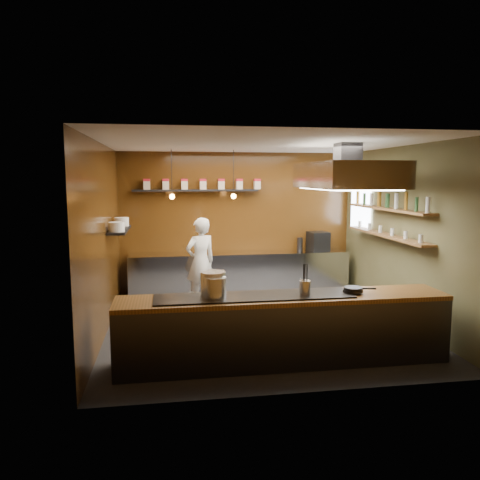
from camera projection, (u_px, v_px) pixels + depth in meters
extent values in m
plane|color=#232326|center=(260.00, 326.00, 7.85)|extent=(5.00, 5.00, 0.00)
plane|color=#331C09|center=(238.00, 223.00, 10.09)|extent=(5.00, 0.00, 5.00)
plane|color=#331C09|center=(103.00, 240.00, 7.26)|extent=(0.00, 5.00, 5.00)
plane|color=#4A492A|center=(403.00, 234.00, 8.03)|extent=(0.00, 5.00, 5.00)
plane|color=silver|center=(261.00, 144.00, 7.45)|extent=(5.00, 5.00, 0.00)
plane|color=white|center=(361.00, 205.00, 9.63)|extent=(0.00, 1.00, 1.00)
cube|color=silver|center=(240.00, 273.00, 9.91)|extent=(4.60, 0.65, 0.90)
cube|color=#38383D|center=(284.00, 332.00, 6.22)|extent=(4.40, 0.70, 0.86)
cube|color=brown|center=(284.00, 298.00, 6.16)|extent=(4.40, 0.72, 0.06)
cube|color=black|center=(254.00, 296.00, 6.09)|extent=(2.60, 0.55, 0.02)
cube|color=black|center=(196.00, 190.00, 9.73)|extent=(2.60, 0.26, 0.04)
cube|color=black|center=(120.00, 230.00, 8.26)|extent=(0.30, 1.40, 0.04)
cube|color=brown|center=(387.00, 209.00, 8.24)|extent=(0.26, 2.80, 0.04)
cube|color=brown|center=(386.00, 235.00, 8.31)|extent=(0.26, 2.80, 0.04)
cube|color=#38383D|center=(348.00, 153.00, 7.28)|extent=(0.35, 0.35, 0.30)
cube|color=silver|center=(347.00, 175.00, 7.32)|extent=(1.20, 2.00, 0.40)
cube|color=white|center=(347.00, 189.00, 7.35)|extent=(1.00, 1.80, 0.02)
cylinder|color=black|center=(172.00, 173.00, 8.96)|extent=(0.01, 0.01, 0.90)
sphere|color=orange|center=(172.00, 197.00, 9.02)|extent=(0.10, 0.10, 0.10)
cylinder|color=black|center=(234.00, 173.00, 9.14)|extent=(0.01, 0.01, 0.90)
sphere|color=orange|center=(234.00, 196.00, 9.20)|extent=(0.10, 0.10, 0.10)
cube|color=beige|center=(147.00, 185.00, 9.56)|extent=(0.13, 0.13, 0.17)
cube|color=#AC1527|center=(147.00, 180.00, 9.54)|extent=(0.13, 0.13, 0.05)
cube|color=beige|center=(166.00, 185.00, 9.62)|extent=(0.13, 0.13, 0.17)
cube|color=#AC1527|center=(166.00, 180.00, 9.60)|extent=(0.13, 0.13, 0.05)
cube|color=beige|center=(184.00, 185.00, 9.68)|extent=(0.13, 0.13, 0.17)
cube|color=#AC1527|center=(184.00, 180.00, 9.66)|extent=(0.13, 0.13, 0.05)
cube|color=beige|center=(203.00, 185.00, 9.74)|extent=(0.13, 0.13, 0.17)
cube|color=#AC1527|center=(203.00, 180.00, 9.72)|extent=(0.14, 0.13, 0.05)
cube|color=beige|center=(221.00, 185.00, 9.79)|extent=(0.13, 0.13, 0.17)
cube|color=#AC1527|center=(221.00, 180.00, 9.78)|extent=(0.14, 0.13, 0.05)
cube|color=beige|center=(239.00, 185.00, 9.85)|extent=(0.13, 0.13, 0.17)
cube|color=#AC1527|center=(239.00, 180.00, 9.84)|extent=(0.14, 0.13, 0.05)
cube|color=beige|center=(257.00, 185.00, 9.91)|extent=(0.13, 0.13, 0.17)
cube|color=#AC1527|center=(257.00, 180.00, 9.90)|extent=(0.14, 0.13, 0.05)
cylinder|color=white|center=(117.00, 227.00, 7.81)|extent=(0.26, 0.26, 0.16)
cylinder|color=white|center=(122.00, 222.00, 8.69)|extent=(0.26, 0.26, 0.16)
cylinder|color=silver|center=(428.00, 205.00, 6.95)|extent=(0.06, 0.06, 0.24)
cylinder|color=#2D5933|center=(417.00, 204.00, 7.27)|extent=(0.06, 0.06, 0.24)
cylinder|color=#8C601E|center=(406.00, 203.00, 7.59)|extent=(0.06, 0.06, 0.24)
cylinder|color=silver|center=(396.00, 202.00, 7.91)|extent=(0.06, 0.06, 0.24)
cylinder|color=#2D5933|center=(387.00, 201.00, 8.23)|extent=(0.06, 0.06, 0.24)
cylinder|color=#8C601E|center=(379.00, 200.00, 8.54)|extent=(0.06, 0.06, 0.24)
cylinder|color=silver|center=(372.00, 199.00, 8.86)|extent=(0.06, 0.06, 0.24)
cylinder|color=#2D5933|center=(364.00, 198.00, 9.18)|extent=(0.06, 0.06, 0.24)
cylinder|color=#8C601E|center=(358.00, 198.00, 9.50)|extent=(0.06, 0.06, 0.24)
cylinder|color=silver|center=(421.00, 239.00, 7.17)|extent=(0.07, 0.07, 0.13)
cylinder|color=silver|center=(406.00, 235.00, 7.62)|extent=(0.07, 0.07, 0.13)
cylinder|color=silver|center=(392.00, 232.00, 8.07)|extent=(0.07, 0.07, 0.13)
cylinder|color=silver|center=(380.00, 229.00, 8.52)|extent=(0.07, 0.07, 0.13)
cylinder|color=silver|center=(370.00, 226.00, 8.97)|extent=(0.07, 0.07, 0.13)
cylinder|color=silver|center=(360.00, 224.00, 9.42)|extent=(0.07, 0.07, 0.13)
cylinder|color=silver|center=(213.00, 284.00, 6.07)|extent=(0.41, 0.41, 0.32)
cylinder|color=silver|center=(215.00, 287.00, 5.96)|extent=(0.34, 0.34, 0.27)
cylinder|color=silver|center=(305.00, 287.00, 6.14)|extent=(0.19, 0.19, 0.19)
cylinder|color=black|center=(353.00, 291.00, 6.28)|extent=(0.27, 0.27, 0.03)
cylinder|color=black|center=(353.00, 288.00, 6.27)|extent=(0.25, 0.25, 0.03)
cylinder|color=black|center=(369.00, 289.00, 6.26)|extent=(0.18, 0.06, 0.02)
cylinder|color=yellow|center=(357.00, 289.00, 6.34)|extent=(0.11, 0.11, 0.08)
cube|color=black|center=(318.00, 241.00, 10.13)|extent=(0.46, 0.44, 0.40)
imported|color=white|center=(201.00, 262.00, 8.99)|extent=(0.74, 0.63, 1.71)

